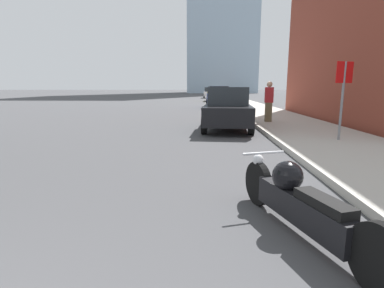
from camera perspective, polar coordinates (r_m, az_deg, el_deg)
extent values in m
cube|color=#B2ADA3|center=(40.29, 7.87, 8.37)|extent=(3.40, 240.00, 0.15)
cylinder|color=black|center=(4.47, 12.50, -7.34)|extent=(0.29, 0.63, 0.63)
cylinder|color=black|center=(2.99, 32.23, -18.29)|extent=(0.29, 0.63, 0.63)
cube|color=black|center=(3.65, 20.20, -11.60)|extent=(0.71, 1.55, 0.32)
sphere|color=black|center=(3.80, 17.75, -5.83)|extent=(0.37, 0.37, 0.37)
cube|color=black|center=(3.34, 23.80, -10.14)|extent=(0.42, 0.74, 0.10)
sphere|color=silver|center=(4.40, 12.48, -2.93)|extent=(0.16, 0.16, 0.16)
cylinder|color=silver|center=(4.25, 13.46, -1.68)|extent=(0.60, 0.23, 0.04)
cube|color=black|center=(12.17, 6.77, 5.88)|extent=(2.07, 4.46, 0.68)
cube|color=#23282D|center=(12.13, 6.84, 9.09)|extent=(1.65, 2.18, 0.69)
cylinder|color=black|center=(13.56, 3.12, 5.00)|extent=(0.24, 0.66, 0.65)
cylinder|color=black|center=(13.57, 10.26, 4.85)|extent=(0.24, 0.66, 0.65)
cylinder|color=black|center=(10.89, 2.34, 3.59)|extent=(0.24, 0.66, 0.65)
cylinder|color=black|center=(10.91, 11.22, 3.41)|extent=(0.24, 0.66, 0.65)
cube|color=#1E3899|center=(25.22, 4.98, 8.55)|extent=(1.87, 4.55, 0.80)
cube|color=#23282D|center=(25.20, 5.01, 10.19)|extent=(1.55, 2.20, 0.65)
cylinder|color=black|center=(26.59, 2.94, 7.83)|extent=(0.22, 0.66, 0.66)
cylinder|color=black|center=(26.70, 6.58, 7.78)|extent=(0.22, 0.66, 0.66)
cylinder|color=black|center=(23.80, 3.17, 7.48)|extent=(0.22, 0.66, 0.66)
cylinder|color=black|center=(23.92, 7.22, 7.43)|extent=(0.22, 0.66, 0.66)
cube|color=gold|center=(37.23, 4.22, 9.24)|extent=(1.71, 4.06, 0.77)
cube|color=#23282D|center=(37.21, 4.23, 10.36)|extent=(1.44, 1.96, 0.69)
cylinder|color=black|center=(38.48, 2.97, 8.73)|extent=(0.21, 0.66, 0.66)
cylinder|color=black|center=(38.52, 5.36, 8.70)|extent=(0.21, 0.66, 0.66)
cylinder|color=black|center=(35.97, 2.98, 8.59)|extent=(0.21, 0.66, 0.66)
cylinder|color=black|center=(36.01, 5.53, 8.56)|extent=(0.21, 0.66, 0.66)
cube|color=silver|center=(48.07, 3.38, 9.53)|extent=(1.88, 3.83, 0.68)
cube|color=#23282D|center=(48.06, 3.39, 10.34)|extent=(1.59, 1.84, 0.67)
cylinder|color=black|center=(49.26, 2.32, 9.17)|extent=(0.20, 0.65, 0.65)
cylinder|color=black|center=(49.28, 4.40, 9.15)|extent=(0.20, 0.65, 0.65)
cylinder|color=black|center=(46.89, 2.30, 9.09)|extent=(0.20, 0.65, 0.65)
cylinder|color=black|center=(46.91, 4.49, 9.07)|extent=(0.20, 0.65, 0.65)
cylinder|color=slate|center=(9.79, 26.66, 7.25)|extent=(0.07, 0.07, 2.25)
cube|color=red|center=(9.79, 27.07, 12.07)|extent=(0.57, 0.26, 0.60)
cube|color=brown|center=(13.99, 14.33, 5.90)|extent=(0.29, 0.20, 0.86)
cube|color=#B22328|center=(13.95, 14.48, 9.04)|extent=(0.36, 0.20, 0.68)
sphere|color=tan|center=(13.95, 14.57, 10.95)|extent=(0.25, 0.25, 0.25)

